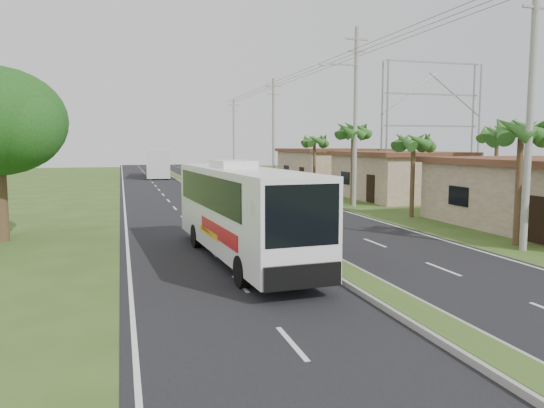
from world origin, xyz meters
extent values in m
plane|color=#324E1C|center=(0.00, 0.00, 0.00)|extent=(180.00, 180.00, 0.00)
cube|color=black|center=(0.00, 20.00, 0.01)|extent=(14.00, 160.00, 0.02)
cube|color=gray|center=(0.00, 20.00, 0.10)|extent=(1.20, 160.00, 0.17)
cube|color=#324E1C|center=(0.00, 20.00, 0.18)|extent=(0.95, 160.00, 0.02)
cube|color=silver|center=(-6.70, 20.00, 0.00)|extent=(0.12, 160.00, 0.01)
cube|color=silver|center=(6.70, 20.00, 0.00)|extent=(0.12, 160.00, 0.01)
cube|color=gray|center=(14.00, 22.00, 1.68)|extent=(7.00, 10.00, 3.35)
cube|color=#4C291A|center=(14.00, 22.00, 3.51)|extent=(7.60, 10.60, 0.32)
cube|color=gray|center=(14.00, 36.00, 1.75)|extent=(8.00, 11.00, 3.50)
cube|color=#4C291A|center=(14.00, 36.00, 3.66)|extent=(8.60, 11.60, 0.32)
cylinder|color=#473321|center=(9.00, 3.00, 2.50)|extent=(0.26, 0.26, 5.00)
cylinder|color=#473321|center=(9.40, 12.00, 2.30)|extent=(0.26, 0.26, 4.60)
cylinder|color=#473321|center=(8.80, 19.00, 2.70)|extent=(0.26, 0.26, 5.40)
cylinder|color=#473321|center=(9.30, 28.00, 2.40)|extent=(0.26, 0.26, 4.80)
cylinder|color=#473321|center=(17.50, 15.00, 2.60)|extent=(0.26, 0.26, 5.20)
sphere|color=#1D3A0F|center=(-10.80, 9.00, 4.90)|extent=(3.40, 3.40, 3.40)
cylinder|color=gray|center=(8.50, 2.00, 5.50)|extent=(0.28, 0.28, 11.00)
cube|color=gray|center=(8.50, 2.00, 9.40)|extent=(1.20, 0.10, 0.10)
cylinder|color=gray|center=(8.50, 18.00, 6.00)|extent=(0.28, 0.28, 12.00)
cube|color=gray|center=(8.50, 18.00, 11.20)|extent=(1.60, 0.12, 0.12)
cube|color=gray|center=(8.50, 18.00, 10.40)|extent=(1.20, 0.10, 0.10)
cube|color=gray|center=(7.30, 18.00, 9.50)|extent=(2.40, 0.10, 0.10)
cylinder|color=gray|center=(8.50, 38.00, 5.50)|extent=(0.28, 0.28, 11.00)
cube|color=gray|center=(8.50, 38.00, 10.20)|extent=(1.60, 0.12, 0.12)
cube|color=gray|center=(8.50, 38.00, 9.40)|extent=(1.20, 0.10, 0.10)
cylinder|color=gray|center=(8.50, 58.00, 5.25)|extent=(0.28, 0.28, 10.50)
cube|color=gray|center=(8.50, 58.00, 9.70)|extent=(1.60, 0.12, 0.12)
cube|color=gray|center=(8.50, 58.00, 8.90)|extent=(1.20, 0.10, 0.10)
cylinder|color=gray|center=(17.00, 29.50, 6.00)|extent=(0.18, 0.18, 12.00)
cylinder|color=gray|center=(27.00, 29.50, 6.00)|extent=(0.18, 0.18, 12.00)
cylinder|color=gray|center=(17.00, 30.50, 6.00)|extent=(0.18, 0.18, 12.00)
cylinder|color=gray|center=(27.00, 30.50, 6.00)|extent=(0.18, 0.18, 12.00)
cube|color=gray|center=(22.00, 30.00, 6.00)|extent=(10.00, 0.14, 0.14)
cube|color=gray|center=(22.00, 30.00, 9.00)|extent=(10.00, 0.14, 0.14)
cube|color=gray|center=(22.00, 30.00, 12.00)|extent=(10.00, 0.14, 0.14)
cube|color=white|center=(-2.72, 3.24, 1.89)|extent=(3.09, 11.31, 2.93)
cube|color=black|center=(-2.76, 3.79, 2.53)|extent=(2.99, 9.08, 1.17)
cube|color=black|center=(-2.34, -2.28, 2.35)|extent=(2.10, 0.28, 1.64)
cube|color=red|center=(-2.64, 2.12, 1.30)|extent=(2.71, 4.99, 0.51)
cube|color=yellow|center=(-2.74, 3.52, 1.06)|extent=(2.56, 2.95, 0.23)
cube|color=white|center=(-2.80, 4.35, 3.48)|extent=(1.45, 2.32, 0.26)
cylinder|color=black|center=(-3.53, -0.37, 0.48)|extent=(0.36, 0.99, 0.97)
cylinder|color=black|center=(-1.43, -0.22, 0.48)|extent=(0.36, 0.99, 0.97)
cylinder|color=black|center=(-3.98, 6.14, 0.48)|extent=(0.36, 0.99, 0.97)
cylinder|color=black|center=(-1.88, 6.28, 0.48)|extent=(0.36, 0.99, 0.97)
cube|color=silver|center=(-2.16, 55.33, 1.92)|extent=(3.53, 12.75, 3.51)
cube|color=black|center=(-2.13, 55.88, 2.97)|extent=(3.37, 9.47, 1.19)
cube|color=orange|center=(-2.23, 54.24, 1.25)|extent=(3.16, 6.19, 0.38)
cylinder|color=black|center=(-3.70, 50.21, 0.53)|extent=(0.39, 1.07, 1.05)
cylinder|color=black|center=(-1.29, 50.06, 0.53)|extent=(0.39, 1.07, 1.05)
cylinder|color=black|center=(-3.07, 60.05, 0.53)|extent=(0.39, 1.07, 1.05)
cylinder|color=black|center=(-0.67, 59.90, 0.53)|extent=(0.39, 1.07, 1.05)
imported|color=black|center=(-1.85, 2.14, 0.59)|extent=(1.99, 0.62, 1.19)
imported|color=maroon|center=(-1.85, 2.14, 1.45)|extent=(0.67, 0.45, 1.80)
camera|label=1|loc=(-6.87, -15.27, 4.19)|focal=35.00mm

